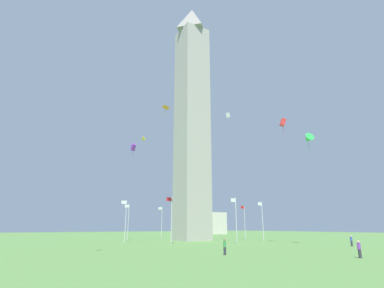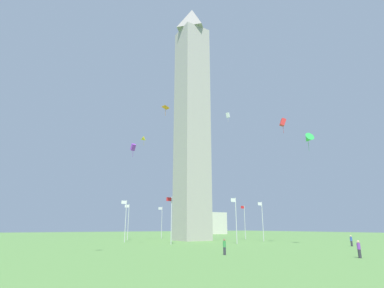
{
  "view_description": "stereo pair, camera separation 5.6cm",
  "coord_description": "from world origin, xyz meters",
  "views": [
    {
      "loc": [
        36.21,
        59.22,
        2.95
      ],
      "look_at": [
        0.0,
        0.0,
        21.87
      ],
      "focal_mm": 28.41,
      "sensor_mm": 36.0,
      "label": 1
    },
    {
      "loc": [
        36.16,
        59.25,
        2.95
      ],
      "look_at": [
        0.0,
        0.0,
        21.87
      ],
      "focal_mm": 28.41,
      "sensor_mm": 36.0,
      "label": 2
    }
  ],
  "objects": [
    {
      "name": "kite_yellow_delta",
      "position": [
        11.76,
        -1.06,
        21.56
      ],
      "size": [
        1.5,
        1.27,
        2.09
      ],
      "color": "yellow"
    },
    {
      "name": "flagpole_sw",
      "position": [
        -10.76,
        -10.82,
        4.43
      ],
      "size": [
        1.12,
        0.14,
        8.07
      ],
      "color": "silver",
      "rests_on": "ground"
    },
    {
      "name": "flagpole_se",
      "position": [
        -10.76,
        10.82,
        4.43
      ],
      "size": [
        1.12,
        0.14,
        8.07
      ],
      "color": "silver",
      "rests_on": "ground"
    },
    {
      "name": "flagpole_s",
      "position": [
        -15.24,
        0.0,
        4.43
      ],
      "size": [
        1.12,
        0.14,
        8.07
      ],
      "color": "silver",
      "rests_on": "ground"
    },
    {
      "name": "person_blue_shirt",
      "position": [
        -10.73,
        29.97,
        0.82
      ],
      "size": [
        0.32,
        0.32,
        1.66
      ],
      "rotation": [
        0.0,
        0.0,
        -1.55
      ],
      "color": "#2D2D38",
      "rests_on": "ground"
    },
    {
      "name": "kite_white_box",
      "position": [
        -3.26,
        9.84,
        26.64
      ],
      "size": [
        1.01,
        0.87,
        2.21
      ],
      "color": "white"
    },
    {
      "name": "kite_purple_box",
      "position": [
        18.77,
        11.58,
        15.94
      ],
      "size": [
        0.64,
        1.12,
        2.34
      ],
      "color": "purple"
    },
    {
      "name": "person_green_shirt",
      "position": [
        15.1,
        31.51,
        0.83
      ],
      "size": [
        0.32,
        0.32,
        1.68
      ],
      "rotation": [
        0.0,
        0.0,
        -1.73
      ],
      "color": "#2D2D38",
      "rests_on": "ground"
    },
    {
      "name": "flagpole_w",
      "position": [
        0.06,
        -15.3,
        4.43
      ],
      "size": [
        1.12,
        0.14,
        8.07
      ],
      "color": "silver",
      "rests_on": "ground"
    },
    {
      "name": "kite_green_delta",
      "position": [
        -6.54,
        27.2,
        17.36
      ],
      "size": [
        2.1,
        2.33,
        3.16
      ],
      "color": "green"
    },
    {
      "name": "person_purple_shirt",
      "position": [
        5.94,
        41.06,
        0.81
      ],
      "size": [
        0.32,
        0.32,
        1.64
      ],
      "rotation": [
        0.0,
        0.0,
        -2.1
      ],
      "color": "#2D2D38",
      "rests_on": "ground"
    },
    {
      "name": "kite_red_box",
      "position": [
        -5.65,
        22.85,
        21.51
      ],
      "size": [
        1.38,
        1.23,
        2.86
      ],
      "color": "red"
    },
    {
      "name": "flagpole_n",
      "position": [
        15.36,
        0.0,
        4.43
      ],
      "size": [
        1.12,
        0.14,
        8.07
      ],
      "color": "silver",
      "rests_on": "ground"
    },
    {
      "name": "obelisk_monument",
      "position": [
        0.0,
        0.0,
        29.71
      ],
      "size": [
        6.54,
        6.54,
        59.42
      ],
      "color": "#A8A399",
      "rests_on": "ground"
    },
    {
      "name": "ground_plane",
      "position": [
        0.0,
        0.0,
        0.0
      ],
      "size": [
        260.0,
        260.0,
        0.0
      ],
      "primitive_type": "plane",
      "color": "#609347"
    },
    {
      "name": "kite_orange_diamond",
      "position": [
        16.49,
        19.04,
        21.02
      ],
      "size": [
        1.09,
        1.12,
        1.53
      ],
      "color": "orange"
    },
    {
      "name": "distant_building",
      "position": [
        -34.13,
        -49.84,
        4.32
      ],
      "size": [
        19.18,
        12.16,
        8.64
      ],
      "color": "beige",
      "rests_on": "ground"
    },
    {
      "name": "flagpole_e",
      "position": [
        0.06,
        15.3,
        4.43
      ],
      "size": [
        1.12,
        0.14,
        8.07
      ],
      "color": "silver",
      "rests_on": "ground"
    },
    {
      "name": "flagpole_nw",
      "position": [
        10.88,
        -10.82,
        4.43
      ],
      "size": [
        1.12,
        0.14,
        8.07
      ],
      "color": "silver",
      "rests_on": "ground"
    },
    {
      "name": "flagpole_ne",
      "position": [
        10.88,
        10.82,
        4.43
      ],
      "size": [
        1.12,
        0.14,
        8.07
      ],
      "color": "silver",
      "rests_on": "ground"
    }
  ]
}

